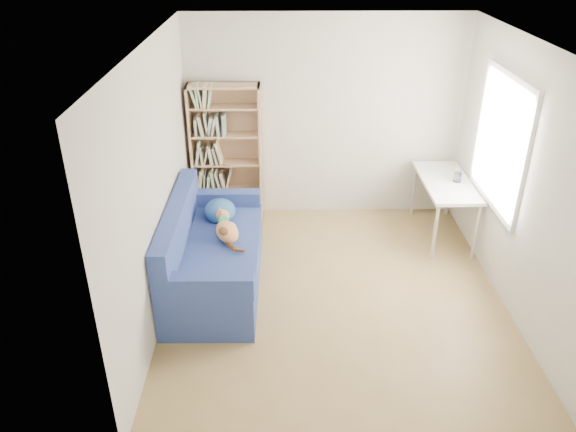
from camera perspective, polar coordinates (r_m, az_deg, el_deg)
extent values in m
plane|color=olive|center=(6.04, 4.75, -8.08)|extent=(4.00, 4.00, 0.00)
cube|color=silver|center=(7.24, 3.75, 9.82)|extent=(3.50, 0.04, 2.60)
cube|color=silver|center=(3.68, 8.29, -9.91)|extent=(3.50, 0.04, 2.60)
cube|color=silver|center=(5.48, -13.25, 3.03)|extent=(0.04, 4.00, 2.60)
cube|color=silver|center=(5.83, 22.67, 3.07)|extent=(0.04, 4.00, 2.60)
cube|color=white|center=(4.99, 5.95, 16.92)|extent=(3.50, 4.00, 0.04)
cube|color=white|center=(6.27, 21.02, 7.05)|extent=(0.01, 1.20, 1.30)
cube|color=navy|center=(6.11, -7.35, -4.99)|extent=(0.94, 1.96, 0.49)
cube|color=navy|center=(5.92, -11.22, -1.05)|extent=(0.19, 1.95, 0.48)
cube|color=navy|center=(6.71, -6.77, 1.65)|extent=(0.92, 0.18, 0.22)
cube|color=navy|center=(5.18, -8.57, -7.04)|extent=(0.92, 0.18, 0.22)
cube|color=navy|center=(5.97, -7.31, -2.86)|extent=(0.92, 1.80, 0.05)
ellipsoid|color=#30619C|center=(6.39, -6.93, 0.52)|extent=(0.35, 0.39, 0.26)
ellipsoid|color=#BD5115|center=(5.96, -6.21, -1.61)|extent=(0.34, 0.47, 0.17)
ellipsoid|color=silver|center=(6.07, -5.55, -1.22)|extent=(0.18, 0.21, 0.10)
ellipsoid|color=#3E2311|center=(5.90, -6.55, -1.51)|extent=(0.19, 0.24, 0.08)
sphere|color=#BD5115|center=(6.20, -5.82, 0.06)|extent=(0.15, 0.15, 0.15)
cone|color=#BD5115|center=(6.20, -6.01, 0.77)|extent=(0.07, 0.08, 0.07)
cone|color=#BD5115|center=(6.14, -6.06, 0.48)|extent=(0.07, 0.07, 0.07)
cylinder|color=#28C876|center=(6.14, -5.91, -0.43)|extent=(0.12, 0.07, 0.12)
cylinder|color=#3E2311|center=(5.77, -6.58, -3.07)|extent=(0.13, 0.15, 0.06)
cube|color=tan|center=(7.29, -9.66, 6.22)|extent=(0.03, 0.28, 1.79)
cube|color=tan|center=(7.21, -2.83, 6.33)|extent=(0.03, 0.28, 1.79)
cube|color=tan|center=(6.97, -6.64, 13.01)|extent=(0.89, 0.28, 0.03)
cube|color=tan|center=(7.60, -5.93, 0.12)|extent=(0.89, 0.28, 0.03)
cube|color=tan|center=(7.36, -6.18, 6.65)|extent=(0.89, 0.02, 1.79)
cube|color=white|center=(7.06, 15.81, 3.34)|extent=(0.57, 1.25, 0.04)
cylinder|color=silver|center=(7.78, 16.05, 2.58)|extent=(0.04, 0.04, 0.71)
cylinder|color=silver|center=(6.81, 18.55, -1.58)|extent=(0.04, 0.04, 0.71)
cylinder|color=silver|center=(7.66, 12.65, 2.60)|extent=(0.04, 0.04, 0.71)
cylinder|color=silver|center=(6.66, 14.70, -1.64)|extent=(0.04, 0.04, 0.71)
cylinder|color=white|center=(7.04, 16.86, 3.77)|extent=(0.09, 0.09, 0.11)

